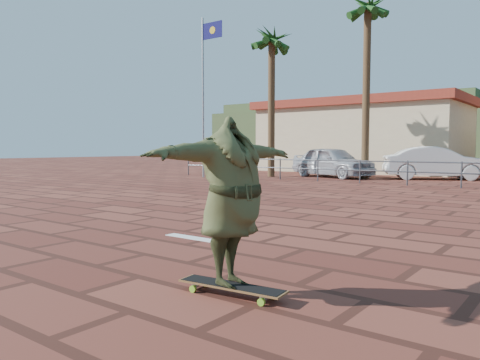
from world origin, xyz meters
name	(u,v)px	position (x,y,z in m)	size (l,w,h in m)	color
ground	(214,225)	(0.00, 0.00, 0.00)	(120.00, 120.00, 0.00)	brown
paint_stripe	(199,239)	(0.70, -1.20, 0.00)	(1.40, 0.22, 0.01)	white
guardrail	(408,169)	(0.00, 12.00, 0.68)	(24.06, 0.06, 1.00)	#47494F
flagpole	(205,86)	(-9.87, 11.00, 4.64)	(1.30, 0.10, 8.00)	gray
palm_far_left	(272,44)	(-7.50, 13.50, 6.83)	(2.40, 2.40, 8.25)	brown
palm_left	(368,13)	(-3.00, 15.00, 7.95)	(2.40, 2.40, 9.45)	brown
building_west	(363,136)	(-6.00, 22.00, 2.28)	(12.60, 7.60, 4.50)	beige
hill_back	(350,130)	(-22.00, 56.00, 4.00)	(35.00, 14.00, 8.00)	#384C28
longboard	(232,287)	(2.98, -3.23, 0.10)	(1.21, 0.38, 0.12)	olive
skateboarder	(232,201)	(2.98, -3.23, 0.98)	(2.12, 0.58, 1.73)	#444A28
car_silver	(332,162)	(-4.73, 15.00, 0.79)	(1.86, 4.62, 1.58)	#AFB0B6
car_white	(436,163)	(-0.07, 16.50, 0.79)	(1.66, 4.77, 1.57)	white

